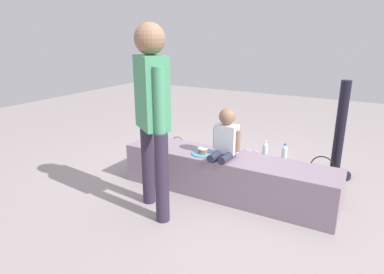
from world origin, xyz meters
name	(u,v)px	position (x,y,z in m)	size (l,w,h in m)	color
ground_plane	(225,194)	(0.00, 0.00, 0.00)	(12.00, 12.00, 0.00)	gray
concrete_ledge	(225,175)	(0.00, 0.00, 0.21)	(2.17, 0.46, 0.42)	gray
child_seated	(226,136)	(0.00, -0.02, 0.63)	(0.28, 0.32, 0.48)	#2B2C42
adult_standing	(152,105)	(-0.42, -0.62, 1.00)	(0.43, 0.36, 1.67)	#30263A
cake_plate	(203,152)	(-0.22, -0.07, 0.44)	(0.22, 0.22, 0.07)	#4CA5D8
gift_bag	(250,163)	(0.03, 0.66, 0.12)	(0.24, 0.11, 0.29)	#B259BF
railing_post	(338,142)	(0.91, 1.05, 0.41)	(0.36, 0.36, 1.10)	black
water_bottle_near_gift	(265,149)	(0.01, 1.27, 0.10)	(0.07, 0.07, 0.22)	silver
water_bottle_far_side	(284,153)	(0.28, 1.22, 0.11)	(0.07, 0.07, 0.24)	silver
party_cup_red	(214,158)	(-0.50, 0.76, 0.05)	(0.08, 0.08, 0.10)	red
handbag_black_leather	(321,177)	(0.83, 0.59, 0.14)	(0.33, 0.10, 0.38)	black
handbag_brown_canvas	(178,153)	(-0.87, 0.49, 0.13)	(0.26, 0.13, 0.35)	brown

